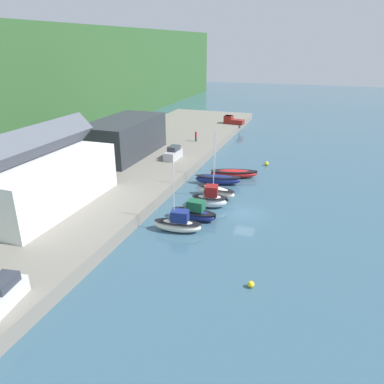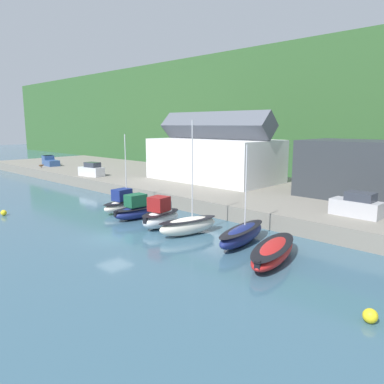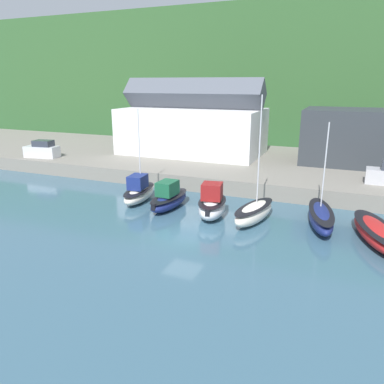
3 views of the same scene
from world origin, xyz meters
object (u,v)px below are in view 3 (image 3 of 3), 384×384
Objects in this scene: moored_boat_3 at (254,212)px; parked_car_1 at (42,150)px; moored_boat_1 at (169,198)px; moored_boat_0 at (139,192)px; moored_boat_5 at (377,233)px; moored_boat_2 at (212,205)px; moored_boat_4 at (321,217)px.

moored_boat_3 is 30.45m from parked_car_1.
moored_boat_1 is at bearing -118.47° from parked_car_1.
moored_boat_1 is at bearing -19.09° from moored_boat_0.
moored_boat_5 is (19.93, -1.71, -0.28)m from moored_boat_0.
moored_boat_0 is 1.47× the size of moored_boat_1.
moored_boat_5 is 1.77× the size of parked_car_1.
moored_boat_0 is 0.86× the size of moored_boat_3.
moored_boat_0 is 1.91× the size of parked_car_1.
moored_boat_3 reaches higher than moored_boat_2.
moored_boat_3 is at bearing -7.18° from moored_boat_2.
moored_boat_3 is at bearing 160.97° from moored_boat_5.
moored_boat_1 is at bearing 160.60° from moored_boat_5.
parked_car_1 is at bearing 157.51° from moored_boat_4.
moored_boat_1 is at bearing 161.11° from moored_boat_2.
moored_boat_3 is 1.24× the size of moored_boat_4.
moored_boat_2 is 3.46m from moored_boat_3.
moored_boat_4 is (16.10, -0.16, -0.16)m from moored_boat_0.
moored_boat_3 is (11.16, -1.26, -0.12)m from moored_boat_0.
moored_boat_1 is (3.43, -0.76, -0.04)m from moored_boat_0.
moored_boat_1 reaches higher than moored_boat_5.
moored_boat_5 is at bearing 9.29° from moored_boat_3.
parked_car_1 is (-29.25, 8.32, 1.63)m from moored_boat_3.
moored_boat_0 is at bearing 159.01° from moored_boat_5.
moored_boat_2 is at bearing 162.58° from moored_boat_5.
moored_boat_3 reaches higher than moored_boat_4.
parked_car_1 is (-34.19, 7.22, 1.68)m from moored_boat_4.
moored_boat_3 is at bearing -1.12° from moored_boat_1.
moored_boat_0 reaches higher than moored_boat_4.
parked_car_1 is (-38.03, 8.77, 1.80)m from moored_boat_5.
moored_boat_0 reaches higher than parked_car_1.
moored_boat_5 is 39.07m from parked_car_1.
moored_boat_2 is 0.63× the size of moored_boat_4.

